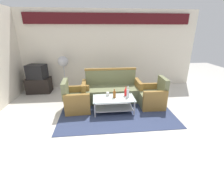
{
  "coord_description": "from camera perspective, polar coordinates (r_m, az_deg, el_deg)",
  "views": [
    {
      "loc": [
        -0.53,
        -3.0,
        2.12
      ],
      "look_at": [
        -0.13,
        0.84,
        0.65
      ],
      "focal_mm": 25.37,
      "sensor_mm": 36.0,
      "label": 1
    }
  ],
  "objects": [
    {
      "name": "armchair_left",
      "position": [
        4.49,
        -12.66,
        -3.77
      ],
      "size": [
        0.73,
        0.79,
        0.85
      ],
      "rotation": [
        0.0,
        0.0,
        -1.52
      ],
      "color": "#6B704C",
      "rests_on": "rug"
    },
    {
      "name": "rug",
      "position": [
        4.5,
        1.41,
        -7.19
      ],
      "size": [
        2.99,
        2.18,
        0.01
      ],
      "primitive_type": "cube",
      "color": "#2D3856",
      "rests_on": "ground"
    },
    {
      "name": "cup",
      "position": [
        4.35,
        -1.54,
        -1.58
      ],
      "size": [
        0.08,
        0.08,
        0.1
      ],
      "primitive_type": "cylinder",
      "color": "silver",
      "rests_on": "coffee_table"
    },
    {
      "name": "armchair_right",
      "position": [
        4.74,
        14.35,
        -2.55
      ],
      "size": [
        0.72,
        0.78,
        0.85
      ],
      "rotation": [
        0.0,
        0.0,
        1.54
      ],
      "color": "#6B704C",
      "rests_on": "rug"
    },
    {
      "name": "pedestal_fan",
      "position": [
        5.82,
        -17.14,
        8.96
      ],
      "size": [
        0.36,
        0.36,
        1.27
      ],
      "color": "#2D2D33",
      "rests_on": "ground"
    },
    {
      "name": "bottle_brown",
      "position": [
        4.2,
        0.87,
        -1.76
      ],
      "size": [
        0.08,
        0.08,
        0.25
      ],
      "color": "brown",
      "rests_on": "coffee_table"
    },
    {
      "name": "coffee_table",
      "position": [
        4.28,
        0.63,
        -4.73
      ],
      "size": [
        1.1,
        0.6,
        0.4
      ],
      "color": "silver",
      "rests_on": "rug"
    },
    {
      "name": "tv_stand",
      "position": [
        6.2,
        -24.75,
        1.4
      ],
      "size": [
        0.8,
        0.5,
        0.52
      ],
      "primitive_type": "cube",
      "color": "black",
      "rests_on": "ground"
    },
    {
      "name": "television",
      "position": [
        6.07,
        -25.45,
        5.87
      ],
      "size": [
        0.68,
        0.56,
        0.48
      ],
      "rotation": [
        0.0,
        0.0,
        2.93
      ],
      "color": "black",
      "rests_on": "tv_stand"
    },
    {
      "name": "bottle_red",
      "position": [
        4.35,
        4.98,
        -1.01
      ],
      "size": [
        0.08,
        0.08,
        0.26
      ],
      "color": "red",
      "rests_on": "coffee_table"
    },
    {
      "name": "ground_plane",
      "position": [
        3.71,
        3.47,
        -14.03
      ],
      "size": [
        14.0,
        14.0,
        0.0
      ],
      "primitive_type": "plane",
      "color": "beige"
    },
    {
      "name": "couch",
      "position": [
        4.99,
        -0.19,
        -0.34
      ],
      "size": [
        1.8,
        0.75,
        0.96
      ],
      "rotation": [
        0.0,
        0.0,
        3.15
      ],
      "color": "#6B704C",
      "rests_on": "rug"
    },
    {
      "name": "bottle_clear",
      "position": [
        4.23,
        5.74,
        -1.32
      ],
      "size": [
        0.07,
        0.07,
        0.31
      ],
      "color": "silver",
      "rests_on": "coffee_table"
    },
    {
      "name": "wall_back",
      "position": [
        6.11,
        -0.91,
        14.78
      ],
      "size": [
        6.52,
        0.19,
        2.8
      ],
      "color": "silver",
      "rests_on": "ground"
    }
  ]
}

